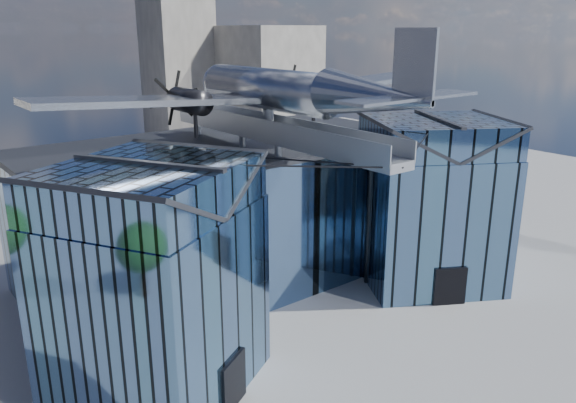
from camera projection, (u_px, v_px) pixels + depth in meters
ground_plane at (307, 317)px, 35.71m from camera, size 120.00×120.00×0.00m
museum at (254, 212)px, 38.45m from camera, size 32.88×24.50×17.60m
bg_towers at (62, 90)px, 71.51m from camera, size 77.00×24.50×26.00m
tree_side_e at (381, 178)px, 56.69m from camera, size 3.81×3.81×4.53m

